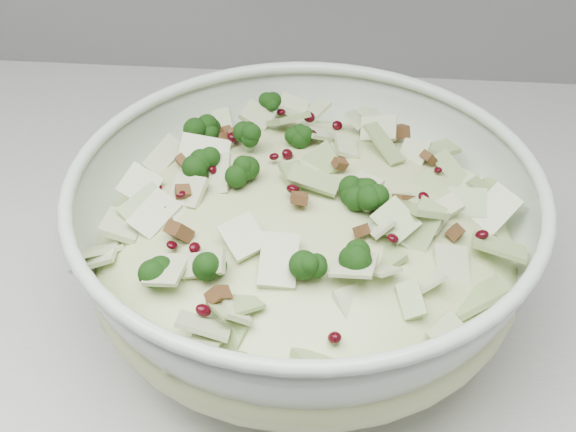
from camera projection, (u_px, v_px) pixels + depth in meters
The scene contains 2 objects.
mixing_bowl at pixel (305, 249), 0.57m from camera, with size 0.34×0.34×0.13m.
salad at pixel (305, 226), 0.55m from camera, with size 0.34×0.34×0.13m.
Camera 1 is at (0.37, 1.18, 1.35)m, focal length 50.00 mm.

